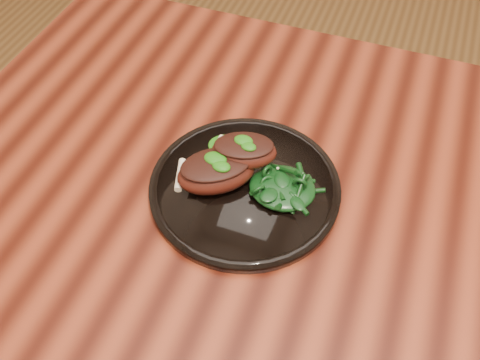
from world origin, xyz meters
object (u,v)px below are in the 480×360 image
lamb_chop_front (216,171)px  greens_heap (283,185)px  plate (245,188)px  desk (436,268)px

lamb_chop_front → greens_heap: size_ratio=1.40×
plate → lamb_chop_front: (-0.04, -0.01, 0.03)m
desk → plate: plate is taller
plate → greens_heap: 0.06m
desk → lamb_chop_front: bearing=-174.4°
desk → lamb_chop_front: lamb_chop_front is taller
desk → plate: (-0.29, -0.02, 0.09)m
desk → plate: 0.31m
desk → greens_heap: greens_heap is taller
plate → greens_heap: greens_heap is taller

